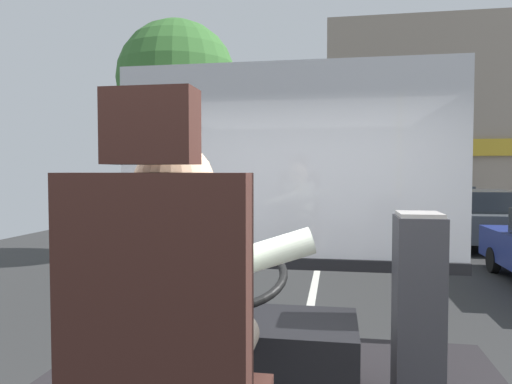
{
  "coord_description": "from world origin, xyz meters",
  "views": [
    {
      "loc": [
        0.36,
        -1.73,
        1.94
      ],
      "look_at": [
        -0.17,
        1.38,
        1.8
      ],
      "focal_mm": 33.14,
      "sensor_mm": 36.0,
      "label": 1
    }
  ],
  "objects_px": {
    "steering_console": "(250,353)",
    "parked_car_green": "(410,196)",
    "fare_box": "(418,307)",
    "bus_driver": "(182,308)",
    "parked_car_charcoal": "(480,217)",
    "parked_car_silver": "(440,205)"
  },
  "relations": [
    {
      "from": "steering_console",
      "to": "parked_car_green",
      "type": "height_order",
      "value": "steering_console"
    },
    {
      "from": "fare_box",
      "to": "steering_console",
      "type": "bearing_deg",
      "value": -173.96
    },
    {
      "from": "bus_driver",
      "to": "parked_car_charcoal",
      "type": "distance_m",
      "value": 12.41
    },
    {
      "from": "fare_box",
      "to": "parked_car_green",
      "type": "height_order",
      "value": "fare_box"
    },
    {
      "from": "fare_box",
      "to": "parked_car_charcoal",
      "type": "xyz_separation_m",
      "value": [
        3.25,
        10.51,
        -0.51
      ]
    },
    {
      "from": "steering_console",
      "to": "fare_box",
      "type": "height_order",
      "value": "fare_box"
    },
    {
      "from": "parked_car_silver",
      "to": "steering_console",
      "type": "bearing_deg",
      "value": -105.03
    },
    {
      "from": "steering_console",
      "to": "fare_box",
      "type": "distance_m",
      "value": 0.89
    },
    {
      "from": "bus_driver",
      "to": "parked_car_silver",
      "type": "bearing_deg",
      "value": 75.94
    },
    {
      "from": "parked_car_charcoal",
      "to": "parked_car_silver",
      "type": "xyz_separation_m",
      "value": [
        -0.02,
        4.62,
        -0.01
      ]
    },
    {
      "from": "parked_car_green",
      "to": "fare_box",
      "type": "bearing_deg",
      "value": -98.29
    },
    {
      "from": "fare_box",
      "to": "parked_car_charcoal",
      "type": "distance_m",
      "value": 11.01
    },
    {
      "from": "fare_box",
      "to": "parked_car_green",
      "type": "xyz_separation_m",
      "value": [
        3.16,
        21.72,
        -0.57
      ]
    },
    {
      "from": "steering_console",
      "to": "parked_car_charcoal",
      "type": "distance_m",
      "value": 11.37
    },
    {
      "from": "bus_driver",
      "to": "fare_box",
      "type": "distance_m",
      "value": 1.48
    },
    {
      "from": "parked_car_green",
      "to": "steering_console",
      "type": "bearing_deg",
      "value": -100.43
    },
    {
      "from": "bus_driver",
      "to": "parked_car_silver",
      "type": "height_order",
      "value": "bus_driver"
    },
    {
      "from": "steering_console",
      "to": "parked_car_silver",
      "type": "distance_m",
      "value": 15.76
    },
    {
      "from": "bus_driver",
      "to": "parked_car_silver",
      "type": "xyz_separation_m",
      "value": [
        4.09,
        16.31,
        -0.81
      ]
    },
    {
      "from": "steering_console",
      "to": "fare_box",
      "type": "relative_size",
      "value": 1.14
    },
    {
      "from": "parked_car_charcoal",
      "to": "parked_car_silver",
      "type": "height_order",
      "value": "parked_car_charcoal"
    },
    {
      "from": "fare_box",
      "to": "parked_car_silver",
      "type": "relative_size",
      "value": 0.23
    }
  ]
}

